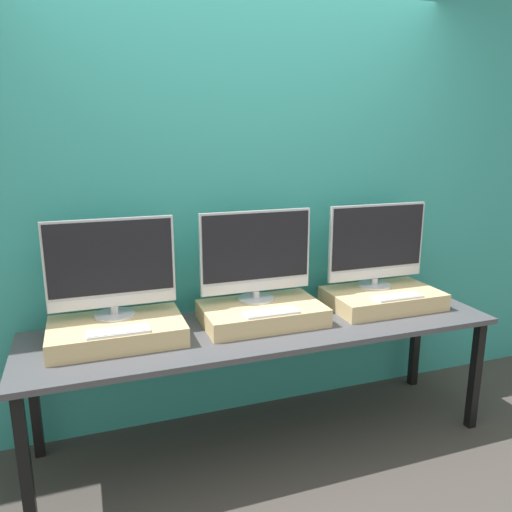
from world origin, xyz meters
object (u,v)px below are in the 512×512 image
keyboard_right (397,297)px  keyboard_left (119,331)px  monitor_right (377,245)px  keyboard_center (271,312)px  monitor_left (111,267)px  monitor_center (256,255)px

keyboard_right → keyboard_left: bearing=180.0°
monitor_right → keyboard_right: size_ratio=2.19×
keyboard_center → monitor_right: (0.78, 0.24, 0.26)m
keyboard_center → keyboard_right: same height
keyboard_right → monitor_left: bearing=171.2°
keyboard_center → monitor_right: bearing=17.2°
keyboard_left → keyboard_center: (0.78, 0.00, 0.00)m
monitor_left → keyboard_left: bearing=-90.0°
keyboard_left → monitor_left: bearing=90.0°
keyboard_center → keyboard_right: 0.78m
monitor_center → keyboard_right: bearing=-17.2°
monitor_left → monitor_center: same height
monitor_left → monitor_center: (0.78, 0.00, 0.00)m
monitor_center → monitor_right: (0.78, 0.00, 0.00)m
monitor_right → keyboard_right: (0.00, -0.24, -0.26)m
keyboard_center → keyboard_right: size_ratio=1.00×
monitor_left → keyboard_right: (1.55, -0.24, -0.26)m
monitor_left → monitor_right: (1.55, 0.00, 0.00)m
keyboard_left → monitor_center: (0.78, 0.24, 0.26)m
monitor_left → keyboard_right: monitor_left is taller
monitor_right → monitor_center: bearing=180.0°
monitor_right → monitor_left: bearing=180.0°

